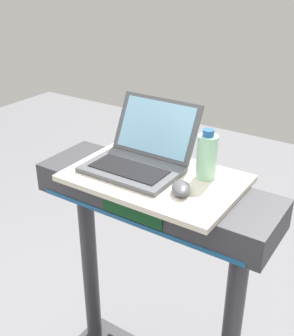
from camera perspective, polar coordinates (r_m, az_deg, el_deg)
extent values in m
cylinder|color=#38383D|center=(1.97, -7.66, -12.89)|extent=(0.07, 0.07, 0.85)
cylinder|color=#38383D|center=(1.71, 11.24, -20.76)|extent=(0.07, 0.07, 0.85)
cube|color=#38383D|center=(1.53, 1.04, -3.52)|extent=(0.90, 0.28, 0.11)
cube|color=#0C3F19|center=(1.42, -2.08, -5.90)|extent=(0.24, 0.01, 0.06)
cube|color=#1E598C|center=(1.45, -2.02, -7.39)|extent=(0.81, 0.00, 0.02)
cube|color=beige|center=(1.49, 1.06, -1.36)|extent=(0.60, 0.40, 0.02)
cube|color=#515459|center=(1.51, -2.08, -0.21)|extent=(0.34, 0.22, 0.02)
cube|color=black|center=(1.50, -2.46, -0.09)|extent=(0.27, 0.12, 0.00)
cube|color=#515459|center=(1.59, 1.24, 5.47)|extent=(0.34, 0.11, 0.20)
cube|color=#8CCCF2|center=(1.59, 1.15, 5.50)|extent=(0.29, 0.09, 0.18)
ellipsoid|color=#4C4C51|center=(1.38, 4.58, -2.73)|extent=(0.10, 0.12, 0.03)
cylinder|color=#9EDBB2|center=(1.46, 8.03, 1.47)|extent=(0.07, 0.07, 0.15)
cylinder|color=#2659A5|center=(1.42, 8.25, 4.70)|extent=(0.04, 0.04, 0.02)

